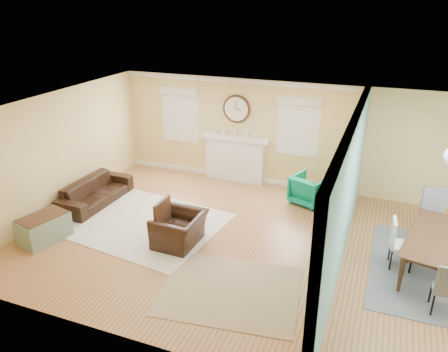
# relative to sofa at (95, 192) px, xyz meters

# --- Properties ---
(floor) EXTENTS (9.00, 9.00, 0.00)m
(floor) POSITION_rel_sofa_xyz_m (4.00, -0.43, -0.28)
(floor) COLOR #925C2E
(floor) RESTS_ON ground
(wall_back) EXTENTS (9.00, 0.02, 2.60)m
(wall_back) POSITION_rel_sofa_xyz_m (4.00, 2.57, 1.02)
(wall_back) COLOR #D6B967
(wall_back) RESTS_ON ground
(wall_front) EXTENTS (9.00, 0.02, 2.60)m
(wall_front) POSITION_rel_sofa_xyz_m (4.00, -3.43, 1.02)
(wall_front) COLOR #D6B967
(wall_front) RESTS_ON ground
(wall_left) EXTENTS (0.02, 6.00, 2.60)m
(wall_left) POSITION_rel_sofa_xyz_m (-0.50, -0.43, 1.02)
(wall_left) COLOR #D6B967
(wall_left) RESTS_ON ground
(ceiling) EXTENTS (9.00, 6.00, 0.02)m
(ceiling) POSITION_rel_sofa_xyz_m (4.00, -0.43, 2.32)
(ceiling) COLOR white
(ceiling) RESTS_ON wall_back
(partition) EXTENTS (0.17, 6.00, 2.60)m
(partition) POSITION_rel_sofa_xyz_m (5.51, -0.15, 1.07)
(partition) COLOR #D6B967
(partition) RESTS_ON ground
(fireplace) EXTENTS (1.70, 0.30, 1.17)m
(fireplace) POSITION_rel_sofa_xyz_m (2.50, 2.45, 0.31)
(fireplace) COLOR white
(fireplace) RESTS_ON ground
(wall_clock) EXTENTS (0.70, 0.07, 0.70)m
(wall_clock) POSITION_rel_sofa_xyz_m (2.50, 2.54, 1.57)
(wall_clock) COLOR #4D2E1D
(wall_clock) RESTS_ON wall_back
(window_left) EXTENTS (1.05, 0.13, 1.42)m
(window_left) POSITION_rel_sofa_xyz_m (0.95, 2.52, 1.38)
(window_left) COLOR white
(window_left) RESTS_ON wall_back
(window_right) EXTENTS (1.05, 0.13, 1.42)m
(window_right) POSITION_rel_sofa_xyz_m (4.05, 2.52, 1.38)
(window_right) COLOR white
(window_right) RESTS_ON wall_back
(rug_cream) EXTENTS (3.22, 2.88, 0.02)m
(rug_cream) POSITION_rel_sofa_xyz_m (1.61, -0.47, -0.28)
(rug_cream) COLOR beige
(rug_cream) RESTS_ON floor
(rug_jute) EXTENTS (2.41, 2.06, 0.01)m
(rug_jute) POSITION_rel_sofa_xyz_m (4.00, -1.92, -0.28)
(rug_jute) COLOR tan
(rug_jute) RESTS_ON floor
(rug_grey) EXTENTS (2.27, 2.84, 0.01)m
(rug_grey) POSITION_rel_sofa_xyz_m (7.19, -0.19, -0.28)
(rug_grey) COLOR slate
(rug_grey) RESTS_ON floor
(sofa) EXTENTS (0.81, 1.96, 0.57)m
(sofa) POSITION_rel_sofa_xyz_m (0.00, 0.00, 0.00)
(sofa) COLOR black
(sofa) RESTS_ON floor
(eames_chair) EXTENTS (0.87, 0.99, 0.62)m
(eames_chair) POSITION_rel_sofa_xyz_m (2.60, -0.91, 0.03)
(eames_chair) COLOR black
(eames_chair) RESTS_ON floor
(green_chair) EXTENTS (0.93, 0.95, 0.67)m
(green_chair) POSITION_rel_sofa_xyz_m (4.55, 1.76, 0.05)
(green_chair) COLOR #0B7C58
(green_chair) RESTS_ON floor
(trunk) EXTENTS (0.76, 1.01, 0.52)m
(trunk) POSITION_rel_sofa_xyz_m (0.08, -1.73, -0.02)
(trunk) COLOR gray
(trunk) RESTS_ON floor
(credenza) EXTENTS (0.49, 1.44, 0.80)m
(credenza) POSITION_rel_sofa_xyz_m (5.21, 0.88, 0.12)
(credenza) COLOR #A5673A
(credenza) RESTS_ON floor
(tv) EXTENTS (0.28, 1.07, 0.61)m
(tv) POSITION_rel_sofa_xyz_m (5.19, 0.88, 0.82)
(tv) COLOR black
(tv) RESTS_ON credenza
(garden_stool) EXTENTS (0.32, 0.32, 0.47)m
(garden_stool) POSITION_rel_sofa_xyz_m (5.22, -0.35, -0.05)
(garden_stool) COLOR white
(garden_stool) RESTS_ON floor
(potted_plant) EXTENTS (0.37, 0.40, 0.37)m
(potted_plant) POSITION_rel_sofa_xyz_m (5.22, -0.35, 0.38)
(potted_plant) COLOR #337F33
(potted_plant) RESTS_ON garden_stool
(dining_table) EXTENTS (1.47, 2.14, 0.69)m
(dining_table) POSITION_rel_sofa_xyz_m (7.19, -0.19, 0.06)
(dining_table) COLOR #4D2E1D
(dining_table) RESTS_ON floor
(dining_chair_n) EXTENTS (0.56, 0.56, 1.04)m
(dining_chair_n) POSITION_rel_sofa_xyz_m (7.10, 1.00, 0.33)
(dining_chair_n) COLOR slate
(dining_chair_n) RESTS_ON floor
(dining_chair_s) EXTENTS (0.41, 0.41, 0.88)m
(dining_chair_s) POSITION_rel_sofa_xyz_m (7.14, -1.24, 0.23)
(dining_chair_s) COLOR slate
(dining_chair_s) RESTS_ON floor
(dining_chair_w) EXTENTS (0.43, 0.43, 0.90)m
(dining_chair_w) POSITION_rel_sofa_xyz_m (6.53, -0.22, 0.25)
(dining_chair_w) COLOR white
(dining_chair_w) RESTS_ON floor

